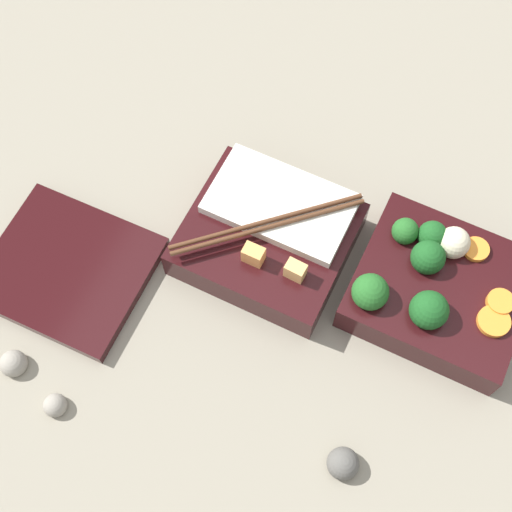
# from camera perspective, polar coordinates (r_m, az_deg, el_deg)

# --- Properties ---
(ground_plane) EXTENTS (3.00, 3.00, 0.00)m
(ground_plane) POSITION_cam_1_polar(r_m,az_deg,el_deg) (0.79, 6.79, -1.03)
(ground_plane) COLOR gray
(bento_tray_vegetable) EXTENTS (0.17, 0.15, 0.07)m
(bento_tray_vegetable) POSITION_cam_1_polar(r_m,az_deg,el_deg) (0.77, 14.19, -2.41)
(bento_tray_vegetable) COLOR black
(bento_tray_vegetable) RESTS_ON ground_plane
(bento_tray_rice) EXTENTS (0.17, 0.15, 0.06)m
(bento_tray_rice) POSITION_cam_1_polar(r_m,az_deg,el_deg) (0.77, 1.03, 1.69)
(bento_tray_rice) COLOR black
(bento_tray_rice) RESTS_ON ground_plane
(bento_lid) EXTENTS (0.17, 0.16, 0.01)m
(bento_lid) POSITION_cam_1_polar(r_m,az_deg,el_deg) (0.80, -14.81, -1.02)
(bento_lid) COLOR black
(bento_lid) RESTS_ON ground_plane
(pebble_0) EXTENTS (0.03, 0.03, 0.03)m
(pebble_0) POSITION_cam_1_polar(r_m,az_deg,el_deg) (0.72, 6.97, -16.15)
(pebble_0) COLOR #595651
(pebble_0) RESTS_ON ground_plane
(pebble_2) EXTENTS (0.02, 0.02, 0.02)m
(pebble_2) POSITION_cam_1_polar(r_m,az_deg,el_deg) (0.75, -15.76, -11.42)
(pebble_2) COLOR gray
(pebble_2) RESTS_ON ground_plane
(pebble_3) EXTENTS (0.03, 0.03, 0.03)m
(pebble_3) POSITION_cam_1_polar(r_m,az_deg,el_deg) (0.78, -18.82, -8.14)
(pebble_3) COLOR gray
(pebble_3) RESTS_ON ground_plane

